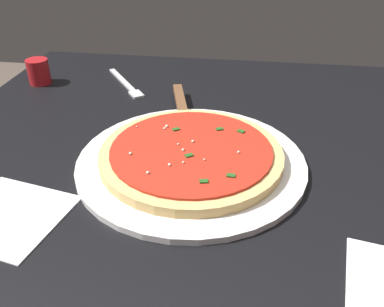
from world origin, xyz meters
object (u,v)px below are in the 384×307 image
at_px(pizza, 192,154).
at_px(pizza_server, 182,109).
at_px(fork, 126,84).
at_px(napkin_loose_left, 9,216).
at_px(cup_small_sauce, 39,72).
at_px(serving_plate, 192,161).

relative_size(pizza, pizza_server, 1.29).
bearing_deg(fork, pizza, -147.11).
bearing_deg(napkin_loose_left, cup_small_sauce, 20.78).
bearing_deg(serving_plate, pizza, -125.88).
height_order(serving_plate, cup_small_sauce, cup_small_sauce).
xyz_separation_m(serving_plate, fork, (0.30, 0.19, -0.00)).
bearing_deg(pizza_server, pizza, -165.32).
bearing_deg(napkin_loose_left, fork, -3.87).
relative_size(serving_plate, pizza, 1.25).
relative_size(pizza, napkin_loose_left, 2.02).
relative_size(pizza_server, cup_small_sauce, 4.00).
height_order(serving_plate, pizza_server, pizza_server).
bearing_deg(fork, pizza_server, -132.03).
height_order(cup_small_sauce, napkin_loose_left, cup_small_sauce).
relative_size(pizza, fork, 1.79).
relative_size(pizza_server, fork, 1.39).
distance_m(pizza, pizza_server, 0.17).
distance_m(pizza_server, cup_small_sauce, 0.37).
relative_size(cup_small_sauce, fork, 0.35).
bearing_deg(pizza, cup_small_sauce, 54.05).
distance_m(pizza_server, fork, 0.20).
relative_size(pizza, cup_small_sauce, 5.16).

